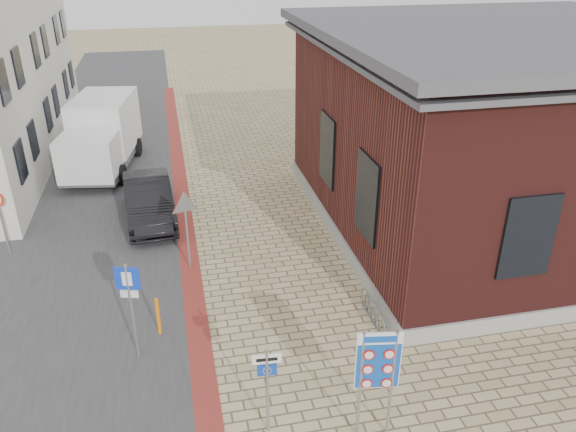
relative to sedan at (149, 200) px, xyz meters
name	(u,v)px	position (x,y,z in m)	size (l,w,h in m)	color
ground	(295,392)	(3.20, -9.71, -0.77)	(120.00, 120.00, 0.00)	tan
road_strip	(98,171)	(-2.30, 5.29, -0.76)	(7.00, 60.00, 0.02)	#38383A
curb_strip	(184,212)	(1.20, 0.29, -0.75)	(0.60, 40.00, 0.02)	maroon
brick_building	(507,128)	(12.19, -2.71, 2.72)	(13.00, 13.00, 6.80)	gray
bike_rack	(372,311)	(5.85, -7.51, -0.50)	(0.08, 1.80, 0.60)	slate
sedan	(149,200)	(0.00, 0.00, 0.00)	(1.62, 4.65, 1.53)	black
box_truck	(102,134)	(-1.95, 5.65, 0.80)	(3.25, 6.11, 3.04)	slate
border_sign	(378,363)	(4.50, -11.21, 1.11)	(0.89, 0.19, 2.61)	gray
essen_sign	(267,379)	(2.40, -10.67, 0.63)	(0.58, 0.08, 2.15)	gray
parking_sign	(130,295)	(-0.30, -7.71, 1.05)	(0.57, 0.20, 2.65)	gray
yield_sign	(185,211)	(1.20, -3.71, 1.20)	(0.90, 0.27, 2.56)	gray
speed_sign	(0,213)	(-4.48, -1.71, 0.77)	(0.51, 0.24, 2.30)	gray
bollard	(158,317)	(0.23, -6.91, -0.22)	(0.10, 0.10, 1.10)	orange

